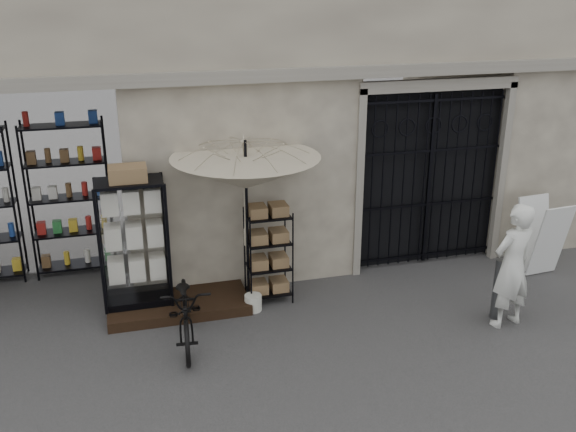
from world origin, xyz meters
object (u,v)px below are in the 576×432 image
object	(u,v)px
steel_bollard	(499,289)
market_umbrella	(246,164)
display_cabinet	(134,249)
easel_sign	(542,237)
shopkeeper	(504,324)
white_bucket	(253,303)
bicycle	(188,340)
wire_rack	(268,256)

from	to	relation	value
steel_bollard	market_umbrella	bearing A→B (deg)	157.13
display_cabinet	easel_sign	world-z (taller)	display_cabinet
shopkeeper	easel_sign	bearing A→B (deg)	-150.43
display_cabinet	easel_sign	distance (m)	6.36
white_bucket	shopkeeper	distance (m)	3.54
bicycle	shopkeeper	world-z (taller)	bicycle
market_umbrella	steel_bollard	size ratio (longest dim) A/B	3.31
bicycle	white_bucket	bearing A→B (deg)	34.30
market_umbrella	bicycle	distance (m)	2.50
display_cabinet	market_umbrella	distance (m)	1.97
wire_rack	easel_sign	bearing A→B (deg)	-22.66
white_bucket	easel_sign	bearing A→B (deg)	0.39
bicycle	steel_bollard	world-z (taller)	steel_bollard
bicycle	steel_bollard	bearing A→B (deg)	-2.52
bicycle	easel_sign	world-z (taller)	easel_sign
display_cabinet	steel_bollard	xyz separation A→B (m)	(4.85, -1.54, -0.52)
market_umbrella	steel_bollard	world-z (taller)	market_umbrella
steel_bollard	shopkeeper	distance (m)	0.48
easel_sign	white_bucket	bearing A→B (deg)	175.16
white_bucket	display_cabinet	bearing A→B (deg)	165.05
wire_rack	display_cabinet	bearing A→B (deg)	156.09
white_bucket	shopkeeper	xyz separation A→B (m)	(3.30, -1.29, -0.12)
wire_rack	shopkeeper	xyz separation A→B (m)	(3.00, -1.57, -0.69)
white_bucket	shopkeeper	world-z (taller)	white_bucket
wire_rack	bicycle	world-z (taller)	wire_rack
white_bucket	steel_bollard	distance (m)	3.47
shopkeeper	white_bucket	bearing A→B (deg)	-34.29
market_umbrella	shopkeeper	world-z (taller)	market_umbrella
white_bucket	shopkeeper	size ratio (longest dim) A/B	0.14
market_umbrella	bicycle	world-z (taller)	market_umbrella
display_cabinet	wire_rack	distance (m)	1.91
market_umbrella	easel_sign	bearing A→B (deg)	-2.85
display_cabinet	steel_bollard	bearing A→B (deg)	-10.15
easel_sign	display_cabinet	bearing A→B (deg)	171.24
bicycle	shopkeeper	size ratio (longest dim) A/B	0.99
display_cabinet	white_bucket	world-z (taller)	display_cabinet
display_cabinet	steel_bollard	distance (m)	5.12
display_cabinet	shopkeeper	world-z (taller)	display_cabinet
steel_bollard	bicycle	bearing A→B (deg)	172.90
market_umbrella	easel_sign	distance (m)	4.99
white_bucket	steel_bollard	xyz separation A→B (m)	(3.27, -1.11, 0.33)
shopkeeper	market_umbrella	bearing A→B (deg)	-38.18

